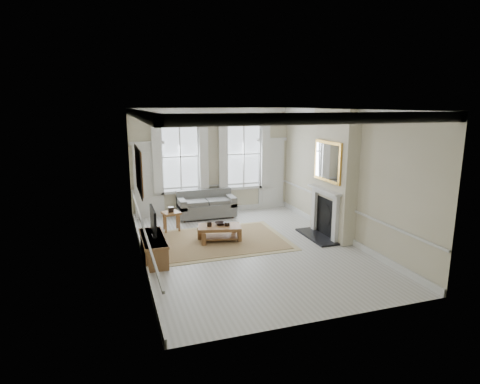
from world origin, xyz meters
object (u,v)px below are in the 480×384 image
object	(u,v)px
coffee_table	(219,229)
sofa	(206,206)
tv_stand	(154,248)
side_table	(171,216)

from	to	relation	value
coffee_table	sofa	bearing A→B (deg)	97.39
sofa	tv_stand	size ratio (longest dim) A/B	1.17
tv_stand	sofa	bearing A→B (deg)	57.46
sofa	coffee_table	size ratio (longest dim) A/B	1.46
side_table	coffee_table	distance (m)	1.65
side_table	coffee_table	bearing A→B (deg)	-50.47
sofa	side_table	distance (m)	1.68
side_table	coffee_table	xyz separation A→B (m)	(1.05, -1.27, -0.11)
sofa	tv_stand	bearing A→B (deg)	-122.54
side_table	tv_stand	size ratio (longest dim) A/B	0.36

